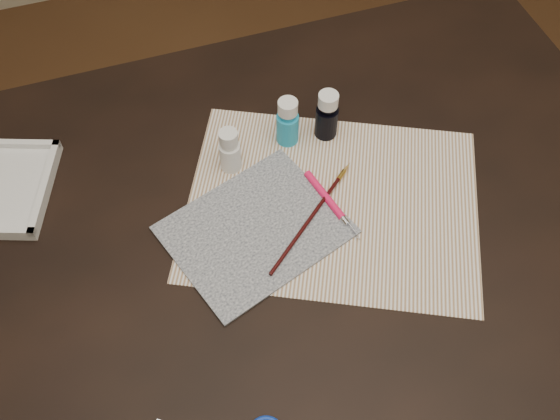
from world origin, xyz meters
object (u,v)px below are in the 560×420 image
object	(u,v)px
paint_bottle_white	(230,150)
paint_bottle_navy	(327,115)
canvas	(255,230)
paper	(332,203)
paint_bottle_cyan	(288,122)

from	to	relation	value
paint_bottle_white	paint_bottle_navy	size ratio (longest dim) A/B	0.91
canvas	paint_bottle_navy	size ratio (longest dim) A/B	2.75
paper	paint_bottle_cyan	size ratio (longest dim) A/B	5.00
paper	paint_bottle_navy	distance (m)	0.16
paint_bottle_white	paint_bottle_navy	bearing A→B (deg)	6.05
paper	paint_bottle_cyan	world-z (taller)	paint_bottle_cyan
canvas	paint_bottle_navy	distance (m)	0.24
paint_bottle_navy	paint_bottle_white	bearing A→B (deg)	-173.95
canvas	paint_bottle_navy	world-z (taller)	paint_bottle_navy
paint_bottle_cyan	paint_bottle_navy	distance (m)	0.07
paper	paint_bottle_white	xyz separation A→B (m)	(-0.14, 0.12, 0.04)
canvas	paint_bottle_cyan	bearing A→B (deg)	56.21
canvas	paint_bottle_cyan	distance (m)	0.20
paper	paint_bottle_white	distance (m)	0.19
paper	paint_bottle_white	size ratio (longest dim) A/B	5.41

